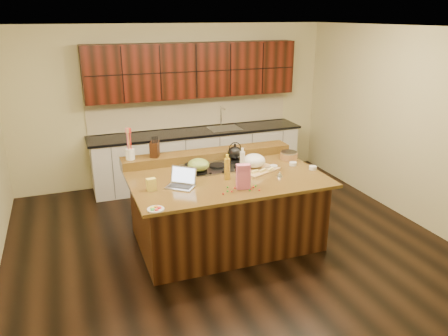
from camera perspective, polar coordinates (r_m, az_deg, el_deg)
name	(u,v)px	position (r m, az deg, el deg)	size (l,w,h in m)	color
room	(225,142)	(5.37, 0.19, 3.36)	(5.52, 5.02, 2.72)	black
island	(225,208)	(5.68, 0.18, -5.26)	(2.40, 1.60, 0.92)	black
back_ledge	(208,155)	(6.11, -2.13, 1.73)	(2.40, 0.30, 0.12)	black
cooktop	(217,167)	(5.77, -0.87, 0.17)	(0.92, 0.52, 0.05)	gray
back_counter	(196,128)	(7.60, -3.63, 5.28)	(3.70, 0.66, 2.40)	silver
kettle	(235,153)	(5.94, 1.43, 1.99)	(0.20, 0.20, 0.18)	black
green_bowl	(198,165)	(5.53, -3.35, 0.43)	(0.28, 0.28, 0.15)	olive
laptop	(182,181)	(5.17, -5.53, -1.75)	(0.40, 0.39, 0.22)	#B7B7BC
oil_bottle	(227,169)	(5.32, 0.42, -0.13)	(0.07, 0.07, 0.27)	#BA8F20
vinegar_bottle	(242,161)	(5.65, 2.41, 0.93)	(0.06, 0.06, 0.25)	silver
wooden_tray	(255,163)	(5.70, 4.07, 0.70)	(0.60, 0.53, 0.20)	tan
ramekin_a	(293,164)	(5.93, 8.99, 0.55)	(0.10, 0.10, 0.04)	white
ramekin_b	(313,168)	(5.82, 11.53, 0.03)	(0.10, 0.10, 0.04)	white
ramekin_c	(274,167)	(5.77, 6.49, 0.14)	(0.10, 0.10, 0.04)	white
strainer_bowl	(289,156)	(6.17, 8.46, 1.55)	(0.24, 0.24, 0.09)	#996B3F
kitchen_timer	(280,174)	(5.49, 7.28, -0.78)	(0.08, 0.08, 0.07)	silver
pink_bag	(243,177)	(5.04, 2.53, -1.13)	(0.16, 0.08, 0.30)	#D9668E
candy_plate	(156,209)	(4.61, -8.91, -5.34)	(0.18, 0.18, 0.01)	white
package_box	(151,185)	(5.08, -9.49, -2.14)	(0.10, 0.07, 0.14)	#F2DB55
utensil_crock	(130,154)	(5.84, -12.16, 1.79)	(0.12, 0.12, 0.14)	white
knife_block	(155,149)	(5.88, -9.04, 2.45)	(0.10, 0.17, 0.21)	black
gumdrop_0	(232,192)	(4.98, 1.02, -3.10)	(0.02, 0.02, 0.02)	red
gumdrop_1	(228,191)	(4.99, 0.46, -3.04)	(0.02, 0.02, 0.02)	#198C26
gumdrop_2	(223,194)	(4.92, -0.11, -3.38)	(0.02, 0.02, 0.02)	red
gumdrop_3	(228,187)	(5.11, 0.48, -2.52)	(0.02, 0.02, 0.02)	#198C26
gumdrop_4	(235,188)	(5.09, 1.41, -2.61)	(0.02, 0.02, 0.02)	red
gumdrop_5	(247,188)	(5.10, 3.08, -2.59)	(0.02, 0.02, 0.02)	#198C26
gumdrop_6	(259,190)	(5.04, 4.64, -2.89)	(0.02, 0.02, 0.02)	red
gumdrop_7	(256,186)	(5.16, 4.16, -2.34)	(0.02, 0.02, 0.02)	#198C26
gumdrop_8	(253,187)	(5.12, 3.86, -2.49)	(0.02, 0.02, 0.02)	red
gumdrop_9	(244,186)	(5.14, 2.67, -2.40)	(0.02, 0.02, 0.02)	#198C26
gumdrop_10	(251,189)	(5.05, 3.55, -2.80)	(0.02, 0.02, 0.02)	red
gumdrop_11	(250,190)	(5.03, 3.39, -2.90)	(0.02, 0.02, 0.02)	#198C26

